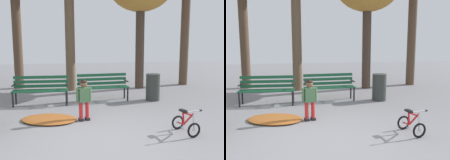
{
  "view_description": "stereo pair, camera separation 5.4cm",
  "coord_description": "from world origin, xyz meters",
  "views": [
    {
      "loc": [
        -0.68,
        -4.51,
        1.84
      ],
      "look_at": [
        0.64,
        1.96,
        0.85
      ],
      "focal_mm": 40.32,
      "sensor_mm": 36.0,
      "label": 1
    },
    {
      "loc": [
        -0.63,
        -4.52,
        1.84
      ],
      "look_at": [
        0.64,
        1.96,
        0.85
      ],
      "focal_mm": 40.32,
      "sensor_mm": 36.0,
      "label": 2
    }
  ],
  "objects": [
    {
      "name": "park_bench_left",
      "position": [
        0.6,
        3.25,
        0.51
      ],
      "size": [
        1.62,
        0.53,
        0.85
      ],
      "color": "#195133",
      "rests_on": "ground"
    },
    {
      "name": "leaf_pile",
      "position": [
        -0.99,
        1.44,
        0.04
      ],
      "size": [
        1.55,
        1.29,
        0.07
      ],
      "primitive_type": "ellipsoid",
      "rotation": [
        0.0,
        0.0,
        2.82
      ],
      "color": "#9E5623",
      "rests_on": "ground"
    },
    {
      "name": "kids_bicycle",
      "position": [
        1.77,
        0.02,
        0.2
      ],
      "size": [
        0.44,
        0.6,
        0.54
      ],
      "color": "black",
      "rests_on": "ground"
    },
    {
      "name": "park_bench_far_left",
      "position": [
        -1.29,
        3.09,
        0.51
      ],
      "size": [
        1.63,
        0.56,
        0.85
      ],
      "color": "#195133",
      "rests_on": "ground"
    },
    {
      "name": "child_standing",
      "position": [
        -0.17,
        1.28,
        0.58
      ],
      "size": [
        0.37,
        0.21,
        0.99
      ],
      "color": "red",
      "rests_on": "ground"
    },
    {
      "name": "trash_bin",
      "position": [
        2.18,
        2.97,
        0.42
      ],
      "size": [
        0.44,
        0.44,
        0.85
      ],
      "primitive_type": "cylinder",
      "color": "#2D332D",
      "rests_on": "ground"
    },
    {
      "name": "ground",
      "position": [
        0.0,
        0.0,
        0.0
      ],
      "size": [
        36.0,
        36.0,
        0.0
      ],
      "primitive_type": "plane",
      "color": "gray"
    }
  ]
}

